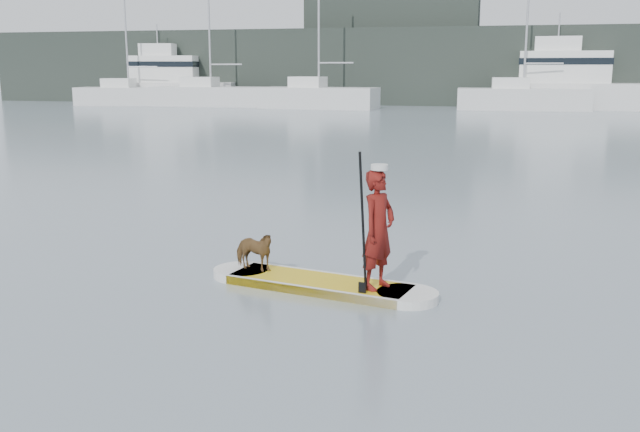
% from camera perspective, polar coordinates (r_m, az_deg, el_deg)
% --- Properties ---
extents(ground, '(140.00, 140.00, 0.00)m').
position_cam_1_polar(ground, '(6.96, 19.59, -13.88)').
color(ground, slate).
rests_on(ground, ground).
extents(paddleboard, '(3.25, 1.30, 0.12)m').
position_cam_1_polar(paddleboard, '(9.70, -0.00, -5.44)').
color(paddleboard, gold).
rests_on(paddleboard, ground).
extents(paddler, '(0.57, 0.67, 1.55)m').
position_cam_1_polar(paddler, '(9.16, 4.69, -1.11)').
color(paddler, maroon).
rests_on(paddler, paddleboard).
extents(white_cap, '(0.22, 0.22, 0.07)m').
position_cam_1_polar(white_cap, '(9.02, 4.78, 3.91)').
color(white_cap, silver).
rests_on(white_cap, paddler).
extents(dog, '(0.73, 0.47, 0.57)m').
position_cam_1_polar(dog, '(10.09, -5.34, -2.78)').
color(dog, brown).
rests_on(dog, paddleboard).
extents(paddle, '(0.10, 0.30, 2.00)m').
position_cam_1_polar(paddle, '(8.96, 3.44, -2.03)').
color(paddle, black).
rests_on(paddle, ground).
extents(sailboat_a, '(8.50, 3.73, 11.92)m').
position_cam_1_polar(sailboat_a, '(59.38, -15.08, 9.36)').
color(sailboat_a, silver).
rests_on(sailboat_a, ground).
extents(sailboat_b, '(9.19, 3.01, 13.54)m').
position_cam_1_polar(sailboat_b, '(56.63, -8.77, 9.63)').
color(sailboat_b, silver).
rests_on(sailboat_b, ground).
extents(sailboat_c, '(8.73, 3.59, 12.22)m').
position_cam_1_polar(sailboat_c, '(52.60, -0.17, 9.58)').
color(sailboat_c, silver).
rests_on(sailboat_c, ground).
extents(sailboat_d, '(9.12, 3.14, 13.29)m').
position_cam_1_polar(sailboat_d, '(52.79, 15.84, 9.19)').
color(sailboat_d, silver).
rests_on(sailboat_d, ground).
extents(motor_yacht_a, '(11.42, 4.06, 6.75)m').
position_cam_1_polar(motor_yacht_a, '(55.14, 19.57, 10.04)').
color(motor_yacht_a, silver).
rests_on(motor_yacht_a, ground).
extents(motor_yacht_b, '(10.16, 5.04, 6.41)m').
position_cam_1_polar(motor_yacht_b, '(61.14, -11.81, 10.48)').
color(motor_yacht_b, silver).
rests_on(motor_yacht_b, ground).
extents(shore_mass, '(90.00, 6.00, 6.00)m').
position_cam_1_polar(shore_mass, '(59.27, 15.36, 11.44)').
color(shore_mass, black).
rests_on(shore_mass, ground).
extents(shore_building_west, '(14.00, 4.00, 9.00)m').
position_cam_1_polar(shore_building_west, '(60.99, 5.74, 13.20)').
color(shore_building_west, black).
rests_on(shore_building_west, ground).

